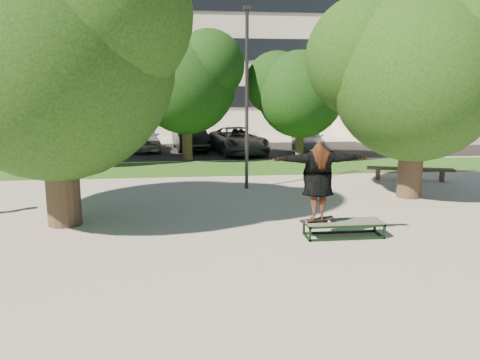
{
  "coord_description": "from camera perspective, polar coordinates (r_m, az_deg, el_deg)",
  "views": [
    {
      "loc": [
        -1.14,
        -10.96,
        3.31
      ],
      "look_at": [
        0.24,
        0.6,
        1.13
      ],
      "focal_mm": 35.0,
      "sensor_mm": 36.0,
      "label": 1
    }
  ],
  "objects": [
    {
      "name": "grind_box",
      "position": [
        11.21,
        12.51,
        -5.83
      ],
      "size": [
        1.8,
        0.6,
        0.38
      ],
      "color": "black",
      "rests_on": "ground"
    },
    {
      "name": "skater_rig",
      "position": [
        10.74,
        9.48,
        -0.03
      ],
      "size": [
        2.24,
        0.66,
        1.89
      ],
      "rotation": [
        0.0,
        0.0,
        3.12
      ],
      "color": "white",
      "rests_on": "grind_box"
    },
    {
      "name": "lamppost",
      "position": [
        16.11,
        0.84,
        10.03
      ],
      "size": [
        0.25,
        0.15,
        6.11
      ],
      "color": "#2D2D30",
      "rests_on": "ground"
    },
    {
      "name": "side_building",
      "position": [
        38.12,
        23.76,
        10.76
      ],
      "size": [
        15.0,
        10.0,
        8.0
      ],
      "primitive_type": "cube",
      "color": "beige",
      "rests_on": "ground"
    },
    {
      "name": "car_silver_b",
      "position": [
        27.67,
        8.2,
        4.97
      ],
      "size": [
        2.7,
        4.74,
        1.3
      ],
      "primitive_type": "imported",
      "rotation": [
        0.0,
        0.0,
        -0.21
      ],
      "color": "#AAAAAF",
      "rests_on": "asphalt_strip"
    },
    {
      "name": "office_building",
      "position": [
        43.2,
        -8.27,
        16.73
      ],
      "size": [
        30.0,
        14.12,
        16.0
      ],
      "color": "beige",
      "rests_on": "ground"
    },
    {
      "name": "tree_right",
      "position": [
        15.74,
        20.37,
        12.81
      ],
      "size": [
        6.24,
        5.33,
        6.51
      ],
      "color": "#38281E",
      "rests_on": "ground"
    },
    {
      "name": "car_dark",
      "position": [
        27.58,
        -6.14,
        5.32
      ],
      "size": [
        2.23,
        5.01,
        1.6
      ],
      "primitive_type": "imported",
      "rotation": [
        0.0,
        0.0,
        0.11
      ],
      "color": "black",
      "rests_on": "asphalt_strip"
    },
    {
      "name": "ground",
      "position": [
        11.51,
        -0.83,
        -6.12
      ],
      "size": [
        120.0,
        120.0,
        0.0
      ],
      "primitive_type": "plane",
      "color": "#9A938E",
      "rests_on": "ground"
    },
    {
      "name": "car_grey",
      "position": [
        25.83,
        -0.28,
        4.85
      ],
      "size": [
        3.3,
        5.54,
        1.44
      ],
      "primitive_type": "imported",
      "rotation": [
        0.0,
        0.0,
        0.18
      ],
      "color": "#57585C",
      "rests_on": "asphalt_strip"
    },
    {
      "name": "bg_tree_mid",
      "position": [
        23.05,
        -6.81,
        12.29
      ],
      "size": [
        5.76,
        4.92,
        6.24
      ],
      "color": "#38281E",
      "rests_on": "ground"
    },
    {
      "name": "grass_strip",
      "position": [
        20.84,
        -0.83,
        1.49
      ],
      "size": [
        30.0,
        4.0,
        0.02
      ],
      "primitive_type": "cube",
      "color": "#224A15",
      "rests_on": "ground"
    },
    {
      "name": "asphalt_strip",
      "position": [
        27.19,
        -4.37,
        3.59
      ],
      "size": [
        40.0,
        8.0,
        0.01
      ],
      "primitive_type": "cube",
      "color": "black",
      "rests_on": "ground"
    },
    {
      "name": "tree_left",
      "position": [
        12.51,
        -22.16,
        14.94
      ],
      "size": [
        6.96,
        5.95,
        7.12
      ],
      "color": "#38281E",
      "rests_on": "ground"
    },
    {
      "name": "bg_tree_left",
      "position": [
        22.7,
        -21.06,
        10.98
      ],
      "size": [
        5.28,
        4.51,
        5.77
      ],
      "color": "#38281E",
      "rests_on": "ground"
    },
    {
      "name": "bg_tree_right",
      "position": [
        23.21,
        7.21,
        10.97
      ],
      "size": [
        5.04,
        4.31,
        5.43
      ],
      "color": "#38281E",
      "rests_on": "ground"
    },
    {
      "name": "car_silver_a",
      "position": [
        27.68,
        -11.73,
        5.08
      ],
      "size": [
        2.37,
        4.62,
        1.51
      ],
      "primitive_type": "imported",
      "rotation": [
        0.0,
        0.0,
        0.14
      ],
      "color": "silver",
      "rests_on": "asphalt_strip"
    },
    {
      "name": "bench",
      "position": [
        18.99,
        20.0,
        1.17
      ],
      "size": [
        3.17,
        1.38,
        0.49
      ],
      "rotation": [
        0.0,
        0.0,
        -0.31
      ],
      "color": "#4E3F2F",
      "rests_on": "ground"
    }
  ]
}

